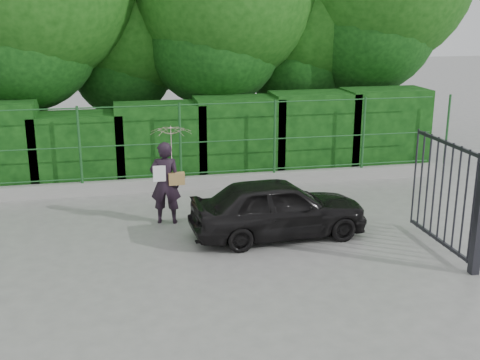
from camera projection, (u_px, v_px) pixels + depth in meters
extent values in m
plane|color=gray|center=(187.00, 267.00, 10.17)|extent=(80.00, 80.00, 0.00)
cube|color=#9E9E99|center=(165.00, 185.00, 14.36)|extent=(14.00, 0.25, 0.30)
cylinder|color=#1F5625|center=(80.00, 145.00, 13.70)|extent=(0.06, 0.06, 1.80)
cylinder|color=#1F5625|center=(180.00, 141.00, 14.15)|extent=(0.06, 0.06, 1.80)
cylinder|color=#1F5625|center=(275.00, 137.00, 14.59)|extent=(0.06, 0.06, 1.80)
cylinder|color=#1F5625|center=(363.00, 133.00, 15.04)|extent=(0.06, 0.06, 1.80)
cylinder|color=#1F5625|center=(447.00, 129.00, 15.49)|extent=(0.06, 0.06, 1.80)
cylinder|color=#1F5625|center=(164.00, 174.00, 14.29)|extent=(13.60, 0.03, 0.03)
cylinder|color=#1F5625|center=(163.00, 144.00, 14.08)|extent=(13.60, 0.03, 0.03)
cylinder|color=#1F5625|center=(162.00, 106.00, 13.83)|extent=(13.60, 0.03, 0.03)
cube|color=black|center=(78.00, 149.00, 14.71)|extent=(2.20, 1.20, 1.76)
cube|color=black|center=(160.00, 142.00, 15.07)|extent=(2.20, 1.20, 1.94)
cube|color=black|center=(238.00, 137.00, 15.45)|extent=(2.20, 1.20, 2.03)
cube|color=black|center=(313.00, 132.00, 15.83)|extent=(2.20, 1.20, 2.11)
cube|color=black|center=(383.00, 129.00, 16.21)|extent=(2.20, 1.20, 2.15)
cylinder|color=black|center=(38.00, 86.00, 15.74)|extent=(0.36, 0.36, 4.50)
cylinder|color=black|center=(134.00, 99.00, 17.62)|extent=(0.36, 0.36, 3.25)
sphere|color=#14470F|center=(131.00, 31.00, 17.08)|extent=(3.90, 3.90, 3.90)
cylinder|color=black|center=(224.00, 84.00, 17.02)|extent=(0.36, 0.36, 4.25)
cylinder|color=black|center=(301.00, 92.00, 18.27)|extent=(0.36, 0.36, 3.50)
sphere|color=#14470F|center=(303.00, 20.00, 17.69)|extent=(4.20, 4.20, 4.20)
cylinder|color=black|center=(369.00, 71.00, 18.11)|extent=(0.36, 0.36, 4.75)
cube|color=#26262D|center=(480.00, 210.00, 9.63)|extent=(0.14, 0.14, 2.20)
cube|color=#26262D|center=(438.00, 239.00, 10.97)|extent=(0.05, 2.00, 0.06)
cube|color=#26262D|center=(448.00, 143.00, 10.47)|extent=(0.05, 2.00, 0.06)
cylinder|color=#26262D|center=(473.00, 209.00, 9.83)|extent=(0.04, 0.04, 1.90)
cylinder|color=#26262D|center=(464.00, 205.00, 10.06)|extent=(0.04, 0.04, 1.90)
cylinder|color=#26262D|center=(456.00, 200.00, 10.30)|extent=(0.04, 0.04, 1.90)
cylinder|color=#26262D|center=(449.00, 196.00, 10.53)|extent=(0.04, 0.04, 1.90)
cylinder|color=#26262D|center=(441.00, 192.00, 10.77)|extent=(0.04, 0.04, 1.90)
cylinder|color=#26262D|center=(434.00, 188.00, 11.00)|extent=(0.04, 0.04, 1.90)
cylinder|color=#26262D|center=(427.00, 184.00, 11.24)|extent=(0.04, 0.04, 1.90)
cylinder|color=#26262D|center=(421.00, 180.00, 11.48)|extent=(0.04, 0.04, 1.90)
cylinder|color=#26262D|center=(415.00, 177.00, 11.71)|extent=(0.04, 0.04, 1.90)
imported|color=black|center=(165.00, 183.00, 12.05)|extent=(0.69, 0.52, 1.69)
imported|color=#FEC0CE|center=(171.00, 144.00, 11.91)|extent=(0.83, 0.85, 0.76)
cube|color=#A58246|center=(177.00, 179.00, 11.99)|extent=(0.32, 0.15, 0.24)
cube|color=white|center=(159.00, 174.00, 11.85)|extent=(0.25, 0.02, 0.32)
imported|color=black|center=(278.00, 208.00, 11.41)|extent=(3.43, 1.54, 1.14)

